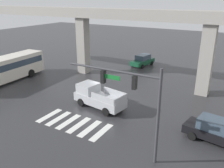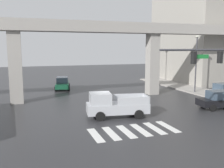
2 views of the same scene
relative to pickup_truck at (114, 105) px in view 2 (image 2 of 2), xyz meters
name	(u,v)px [view 2 (image 2 of 2)]	position (x,y,z in m)	size (l,w,h in m)	color
ground_plane	(109,112)	(0.12, 1.71, -0.99)	(120.00, 120.00, 0.00)	#2D2D30
crosswalk_stripes	(134,131)	(0.12, -3.74, -0.98)	(6.05, 2.80, 0.01)	silver
elevated_overpass	(90,34)	(0.12, 8.34, 6.28)	(48.61, 2.01, 8.63)	#9E9991
sidewalk_east	(222,97)	(14.77, 3.71, -0.91)	(4.00, 36.00, 0.15)	#9E9991
pickup_truck	(114,105)	(0.00, 0.00, 0.00)	(5.33, 2.66, 2.08)	#A8AAAF
sedan_black	(221,100)	(10.54, -0.57, -0.14)	(4.52, 2.46, 1.72)	black
sedan_dark_green	(62,83)	(-2.06, 15.50, -0.14)	(2.51, 4.54, 1.72)	#14472D
traffic_signal_mast	(218,67)	(6.00, -4.99, 3.39)	(6.49, 0.32, 6.20)	#38383D
street_lamp_mid_block	(196,57)	(13.57, 7.19, 3.57)	(0.44, 0.70, 7.24)	#38383D
street_lamp_far_north	(156,55)	(13.57, 17.46, 3.57)	(0.44, 0.70, 7.24)	#38383D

